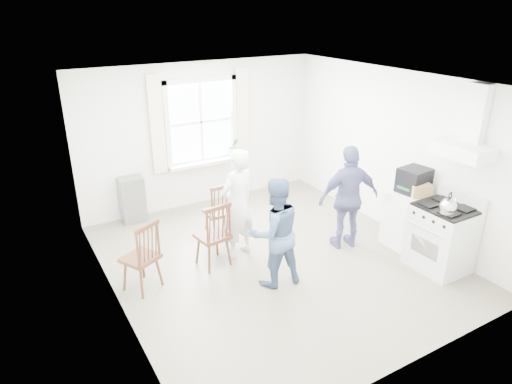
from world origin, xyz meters
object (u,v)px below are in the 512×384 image
Objects in this scene: stereo_stack at (414,180)px; person_mid at (275,233)px; gas_stove at (441,237)px; low_cabinet at (406,219)px; person_left at (237,204)px; windsor_chair_c at (145,250)px; windsor_chair_b at (221,206)px; windsor_chair_a at (216,229)px; person_right at (349,198)px.

person_mid is at bearing 175.84° from stereo_stack.
gas_stove reaches higher than low_cabinet.
person_left is at bearing 156.04° from low_cabinet.
windsor_chair_c is (-3.82, 0.83, 0.16)m from low_cabinet.
windsor_chair_b is at bearing 146.23° from stereo_stack.
person_mid reaches higher than windsor_chair_c.
stereo_stack is 0.45× the size of windsor_chair_c.
gas_stove is 3.15m from windsor_chair_a.
person_right is at bearing 150.95° from stereo_stack.
person_right reaches higher than windsor_chair_a.
windsor_chair_c is (-3.75, 1.53, 0.12)m from gas_stove.
person_mid reaches higher than windsor_chair_b.
stereo_stack reaches higher than low_cabinet.
low_cabinet is at bearing 163.50° from stereo_stack.
person_right is at bearing -162.94° from person_mid.
stereo_stack reaches higher than windsor_chair_a.
person_mid is at bearing 158.88° from gas_stove.
stereo_stack is at bearing -12.36° from windsor_chair_c.
windsor_chair_c is at bearing -17.82° from person_mid.
gas_stove is 0.92m from stereo_stack.
windsor_chair_b is (-2.36, 1.60, 0.14)m from low_cabinet.
windsor_chair_c is 0.61× the size of person_right.
person_right is (2.00, -0.44, 0.20)m from windsor_chair_a.
windsor_chair_c reaches higher than windsor_chair_b.
gas_stove is at bearing 136.57° from person_right.
windsor_chair_b is 1.45m from person_mid.
stereo_stack is (0.04, -0.01, 0.64)m from low_cabinet.
person_left reaches higher than windsor_chair_b.
person_left is 1.10× the size of person_mid.
low_cabinet is at bearing 164.85° from person_right.
person_mid is (-2.33, 0.17, -0.33)m from stereo_stack.
windsor_chair_c is at bearing -177.04° from windsor_chair_a.
windsor_chair_a is at bearing -120.80° from windsor_chair_b.
windsor_chair_a is at bearing 162.35° from low_cabinet.
windsor_chair_c is 1.68m from person_mid.
windsor_chair_a is 0.89m from person_mid.
windsor_chair_b is 0.97× the size of windsor_chair_c.
windsor_chair_c is at bearing 157.74° from gas_stove.
stereo_stack is 0.45× the size of windsor_chair_a.
stereo_stack is 0.30× the size of person_mid.
person_right is (3.03, -0.38, 0.21)m from windsor_chair_c.
windsor_chair_b is 0.60m from person_left.
gas_stove is 1.12× the size of windsor_chair_a.
windsor_chair_a is (-2.83, 0.90, -0.47)m from stereo_stack.
low_cabinet is 3.91m from windsor_chair_c.
person_left is 1.03× the size of person_right.
gas_stove reaches higher than windsor_chair_b.
person_mid is at bearing 176.05° from low_cabinet.
windsor_chair_a is 1.03m from windsor_chair_c.
gas_stove is 0.70m from low_cabinet.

